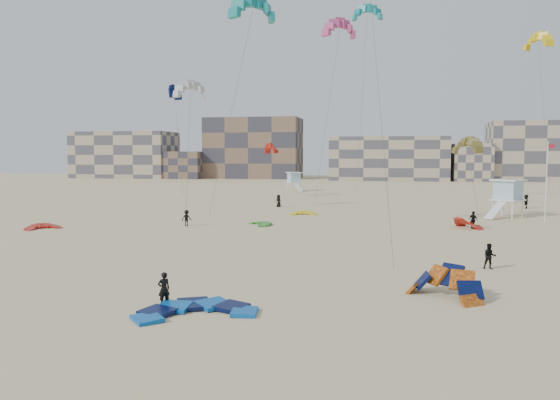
% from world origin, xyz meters
% --- Properties ---
extents(ground, '(320.00, 320.00, 0.00)m').
position_xyz_m(ground, '(0.00, 0.00, 0.00)').
color(ground, '#CBB488').
rests_on(ground, ground).
extents(kite_ground_blue, '(6.70, 6.82, 0.82)m').
position_xyz_m(kite_ground_blue, '(1.43, -3.76, 0.00)').
color(kite_ground_blue, blue).
rests_on(kite_ground_blue, ground).
extents(kite_ground_orange, '(5.58, 5.57, 4.02)m').
position_xyz_m(kite_ground_orange, '(12.72, 1.29, 0.00)').
color(kite_ground_orange, orange).
rests_on(kite_ground_orange, ground).
extents(kite_ground_red, '(4.71, 4.69, 1.56)m').
position_xyz_m(kite_ground_red, '(-22.77, 20.16, 0.00)').
color(kite_ground_red, red).
rests_on(kite_ground_red, ground).
extents(kite_ground_green, '(4.09, 4.04, 0.72)m').
position_xyz_m(kite_ground_green, '(-2.79, 27.01, 0.00)').
color(kite_ground_green, green).
rests_on(kite_ground_green, ground).
extents(kite_ground_red_far, '(4.47, 4.39, 2.98)m').
position_xyz_m(kite_ground_red_far, '(17.57, 28.79, 0.00)').
color(kite_ground_red_far, red).
rests_on(kite_ground_red_far, ground).
extents(kite_ground_yellow, '(3.42, 3.59, 1.38)m').
position_xyz_m(kite_ground_yellow, '(0.07, 37.30, 0.00)').
color(kite_ground_yellow, yellow).
rests_on(kite_ground_yellow, ground).
extents(kitesurfer_main, '(0.70, 0.69, 1.62)m').
position_xyz_m(kitesurfer_main, '(-0.49, -2.80, 0.81)').
color(kitesurfer_main, black).
rests_on(kitesurfer_main, ground).
extents(kitesurfer_b, '(0.81, 0.64, 1.62)m').
position_xyz_m(kitesurfer_b, '(16.21, 8.95, 0.81)').
color(kitesurfer_b, black).
rests_on(kitesurfer_b, ground).
extents(kitesurfer_c, '(1.16, 1.16, 1.62)m').
position_xyz_m(kitesurfer_c, '(-9.88, 24.79, 0.81)').
color(kitesurfer_c, black).
rests_on(kitesurfer_c, ground).
extents(kitesurfer_d, '(0.98, 1.03, 1.72)m').
position_xyz_m(kitesurfer_d, '(18.06, 28.29, 0.86)').
color(kitesurfer_d, black).
rests_on(kitesurfer_d, ground).
extents(kitesurfer_e, '(0.97, 0.83, 1.69)m').
position_xyz_m(kitesurfer_e, '(-4.74, 46.12, 0.84)').
color(kitesurfer_e, black).
rests_on(kitesurfer_e, ground).
extents(kitesurfer_f, '(0.78, 1.79, 1.87)m').
position_xyz_m(kitesurfer_f, '(27.99, 50.58, 0.93)').
color(kitesurfer_f, black).
rests_on(kitesurfer_f, ground).
extents(kite_fly_teal_a, '(8.41, 6.58, 20.17)m').
position_xyz_m(kite_fly_teal_a, '(-2.04, 21.20, 19.86)').
color(kite_fly_teal_a, teal).
rests_on(kite_fly_teal_a, ground).
extents(kite_fly_grey, '(6.08, 13.44, 15.36)m').
position_xyz_m(kite_fly_grey, '(-14.37, 38.48, 15.02)').
color(kite_fly_grey, white).
rests_on(kite_fly_grey, ground).
extents(kite_fly_pink, '(6.66, 11.38, 22.00)m').
position_xyz_m(kite_fly_pink, '(4.03, 38.97, 21.78)').
color(kite_fly_pink, '#CD3E7B').
rests_on(kite_fly_pink, ground).
extents(kite_fly_olive, '(5.07, 11.55, 8.49)m').
position_xyz_m(kite_fly_olive, '(18.49, 36.93, 8.00)').
color(kite_fly_olive, brown).
rests_on(kite_fly_olive, ground).
extents(kite_fly_yellow, '(5.76, 5.77, 22.93)m').
position_xyz_m(kite_fly_yellow, '(29.76, 54.80, 22.49)').
color(kite_fly_yellow, yellow).
rests_on(kite_fly_yellow, ground).
extents(kite_fly_navy, '(5.16, 7.09, 16.76)m').
position_xyz_m(kite_fly_navy, '(-21.83, 51.81, 16.33)').
color(kite_fly_navy, '#051044').
rests_on(kite_fly_navy, ground).
extents(kite_fly_teal_b, '(4.20, 5.62, 27.38)m').
position_xyz_m(kite_fly_teal_b, '(6.65, 53.49, 27.06)').
color(kite_fly_teal_b, teal).
rests_on(kite_fly_teal_b, ground).
extents(kite_fly_red, '(6.25, 10.05, 8.22)m').
position_xyz_m(kite_fly_red, '(-9.62, 63.91, 8.00)').
color(kite_fly_red, red).
rests_on(kite_fly_red, ground).
extents(lifeguard_tower_near, '(4.31, 6.52, 4.34)m').
position_xyz_m(lifeguard_tower_near, '(23.39, 39.31, 2.15)').
color(lifeguard_tower_near, white).
rests_on(lifeguard_tower_near, ground).
extents(lifeguard_tower_far, '(3.59, 5.56, 3.70)m').
position_xyz_m(lifeguard_tower_far, '(-8.18, 78.61, 1.83)').
color(lifeguard_tower_far, white).
rests_on(lifeguard_tower_far, ground).
extents(flagpole, '(0.70, 0.11, 8.57)m').
position_xyz_m(flagpole, '(26.19, 34.62, 4.48)').
color(flagpole, white).
rests_on(flagpole, ground).
extents(condo_west_a, '(30.00, 15.00, 14.00)m').
position_xyz_m(condo_west_a, '(-70.00, 130.00, 7.00)').
color(condo_west_a, tan).
rests_on(condo_west_a, ground).
extents(condo_west_b, '(28.00, 14.00, 18.00)m').
position_xyz_m(condo_west_b, '(-30.00, 134.00, 9.00)').
color(condo_west_b, brown).
rests_on(condo_west_b, ground).
extents(condo_mid, '(32.00, 16.00, 12.00)m').
position_xyz_m(condo_mid, '(10.00, 130.00, 6.00)').
color(condo_mid, tan).
rests_on(condo_mid, ground).
extents(condo_east, '(26.00, 14.00, 16.00)m').
position_xyz_m(condo_east, '(50.00, 132.00, 8.00)').
color(condo_east, tan).
rests_on(condo_east, ground).
extents(condo_fill_left, '(12.00, 10.00, 8.00)m').
position_xyz_m(condo_fill_left, '(-50.00, 128.00, 4.00)').
color(condo_fill_left, brown).
rests_on(condo_fill_left, ground).
extents(condo_fill_right, '(10.00, 10.00, 10.00)m').
position_xyz_m(condo_fill_right, '(32.00, 128.00, 5.00)').
color(condo_fill_right, tan).
rests_on(condo_fill_right, ground).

